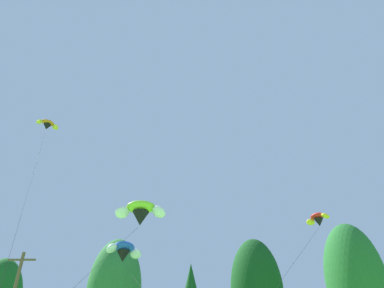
{
  "coord_description": "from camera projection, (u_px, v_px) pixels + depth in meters",
  "views": [
    {
      "loc": [
        2.71,
        4.1,
        2.1
      ],
      "look_at": [
        2.35,
        23.66,
        14.48
      ],
      "focal_mm": 32.97,
      "sensor_mm": 36.0,
      "label": 1
    }
  ],
  "objects": [
    {
      "name": "treeline_tree_h",
      "position": [
        356.0,
        282.0,
        35.28
      ],
      "size": [
        5.92,
        5.92,
        15.25
      ],
      "color": "#472D19",
      "rests_on": "ground_plane"
    },
    {
      "name": "parafoil_kite_high_orange",
      "position": [
        47.0,
        125.0,
        34.25
      ],
      "size": [
        8.05,
        14.52,
        20.9
      ],
      "color": "orange"
    },
    {
      "name": "parafoil_kite_mid_blue_white",
      "position": [
        124.0,
        251.0,
        32.91
      ],
      "size": [
        9.08,
        17.8,
        10.6
      ],
      "color": "blue"
    },
    {
      "name": "parafoil_kite_far_lime_white",
      "position": [
        141.0,
        212.0,
        24.37
      ],
      "size": [
        5.51,
        9.63,
        10.36
      ],
      "color": "#93D633"
    },
    {
      "name": "parafoil_kite_low_red_yellow",
      "position": [
        318.0,
        219.0,
        29.1
      ],
      "size": [
        10.39,
        12.34,
        11.33
      ],
      "color": "red"
    }
  ]
}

